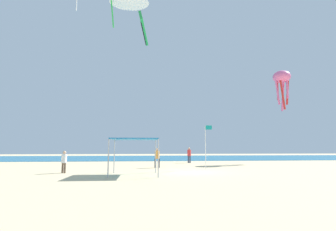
{
  "coord_description": "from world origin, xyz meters",
  "views": [
    {
      "loc": [
        -3.64,
        -19.57,
        1.83
      ],
      "look_at": [
        -0.77,
        10.38,
        5.54
      ],
      "focal_mm": 27.85,
      "sensor_mm": 36.0,
      "label": 1
    }
  ],
  "objects_px": {
    "person_near_tent": "(157,156)",
    "kite_parafoil_green": "(144,29)",
    "person_central": "(189,154)",
    "person_leftmost": "(64,160)",
    "kite_octopus_pink": "(282,79)",
    "banner_flag": "(206,143)",
    "canopy_tent": "(135,140)"
  },
  "relations": [
    {
      "from": "canopy_tent",
      "to": "kite_parafoil_green",
      "type": "height_order",
      "value": "kite_parafoil_green"
    },
    {
      "from": "person_central",
      "to": "banner_flag",
      "type": "bearing_deg",
      "value": 151.61
    },
    {
      "from": "person_near_tent",
      "to": "person_central",
      "type": "relative_size",
      "value": 0.97
    },
    {
      "from": "banner_flag",
      "to": "kite_parafoil_green",
      "type": "distance_m",
      "value": 27.31
    },
    {
      "from": "banner_flag",
      "to": "kite_octopus_pink",
      "type": "height_order",
      "value": "kite_octopus_pink"
    },
    {
      "from": "banner_flag",
      "to": "person_central",
      "type": "bearing_deg",
      "value": 88.65
    },
    {
      "from": "canopy_tent",
      "to": "kite_octopus_pink",
      "type": "distance_m",
      "value": 23.62
    },
    {
      "from": "person_leftmost",
      "to": "kite_octopus_pink",
      "type": "height_order",
      "value": "kite_octopus_pink"
    },
    {
      "from": "person_central",
      "to": "kite_octopus_pink",
      "type": "bearing_deg",
      "value": -119.15
    },
    {
      "from": "person_near_tent",
      "to": "kite_parafoil_green",
      "type": "distance_m",
      "value": 26.04
    },
    {
      "from": "person_central",
      "to": "person_leftmost",
      "type": "bearing_deg",
      "value": 108.48
    },
    {
      "from": "banner_flag",
      "to": "kite_parafoil_green",
      "type": "height_order",
      "value": "kite_parafoil_green"
    },
    {
      "from": "person_near_tent",
      "to": "person_central",
      "type": "distance_m",
      "value": 8.27
    },
    {
      "from": "banner_flag",
      "to": "kite_parafoil_green",
      "type": "xyz_separation_m",
      "value": [
        -5.44,
        19.04,
        18.81
      ]
    },
    {
      "from": "person_near_tent",
      "to": "canopy_tent",
      "type": "bearing_deg",
      "value": 86.93
    },
    {
      "from": "canopy_tent",
      "to": "person_central",
      "type": "xyz_separation_m",
      "value": [
        6.1,
        13.29,
        -1.24
      ]
    },
    {
      "from": "person_near_tent",
      "to": "banner_flag",
      "type": "bearing_deg",
      "value": 162.74
    },
    {
      "from": "canopy_tent",
      "to": "person_leftmost",
      "type": "distance_m",
      "value": 5.62
    },
    {
      "from": "person_near_tent",
      "to": "kite_parafoil_green",
      "type": "height_order",
      "value": "kite_parafoil_green"
    },
    {
      "from": "canopy_tent",
      "to": "person_near_tent",
      "type": "height_order",
      "value": "canopy_tent"
    },
    {
      "from": "person_leftmost",
      "to": "kite_parafoil_green",
      "type": "relative_size",
      "value": 0.26
    },
    {
      "from": "person_near_tent",
      "to": "banner_flag",
      "type": "xyz_separation_m",
      "value": [
        4.01,
        -2.41,
        1.18
      ]
    },
    {
      "from": "banner_flag",
      "to": "kite_octopus_pink",
      "type": "xyz_separation_m",
      "value": [
        12.18,
        9.08,
        8.27
      ]
    },
    {
      "from": "person_central",
      "to": "kite_octopus_pink",
      "type": "relative_size",
      "value": 0.36
    },
    {
      "from": "kite_octopus_pink",
      "to": "person_leftmost",
      "type": "bearing_deg",
      "value": -94.41
    },
    {
      "from": "person_near_tent",
      "to": "kite_octopus_pink",
      "type": "xyz_separation_m",
      "value": [
        16.19,
        6.67,
        9.45
      ]
    },
    {
      "from": "person_leftmost",
      "to": "kite_parafoil_green",
      "type": "height_order",
      "value": "kite_parafoil_green"
    },
    {
      "from": "person_central",
      "to": "kite_parafoil_green",
      "type": "distance_m",
      "value": 22.83
    },
    {
      "from": "person_leftmost",
      "to": "kite_parafoil_green",
      "type": "distance_m",
      "value": 29.56
    },
    {
      "from": "person_near_tent",
      "to": "kite_octopus_pink",
      "type": "bearing_deg",
      "value": -143.87
    },
    {
      "from": "banner_flag",
      "to": "kite_octopus_pink",
      "type": "relative_size",
      "value": 0.73
    },
    {
      "from": "person_central",
      "to": "banner_flag",
      "type": "relative_size",
      "value": 0.49
    }
  ]
}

